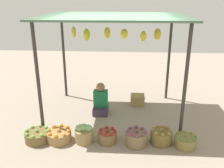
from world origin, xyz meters
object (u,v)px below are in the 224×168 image
object	(u,v)px
basket_oranges	(59,136)
basket_potatoes	(161,137)
basket_green_apples	(37,136)
basket_red_apples	(108,136)
basket_green_chilies	(185,142)
basket_purple_onions	(136,138)
wooden_crate_near_vendor	(137,100)
vendor_person	(101,102)
basket_cabbages	(84,134)

from	to	relation	value
basket_oranges	basket_potatoes	xyz separation A→B (m)	(2.03, 0.05, 0.03)
basket_green_apples	basket_oranges	xyz separation A→B (m)	(0.43, 0.03, 0.00)
basket_green_apples	basket_red_apples	world-z (taller)	basket_red_apples
basket_red_apples	basket_green_chilies	xyz separation A→B (m)	(1.51, -0.06, -0.01)
basket_oranges	basket_potatoes	size ratio (longest dim) A/B	1.18
basket_purple_onions	wooden_crate_near_vendor	size ratio (longest dim) A/B	1.16
wooden_crate_near_vendor	vendor_person	bearing A→B (deg)	-148.93
basket_purple_onions	basket_green_chilies	xyz separation A→B (m)	(0.94, -0.00, -0.04)
basket_green_apples	basket_potatoes	xyz separation A→B (m)	(2.46, 0.09, 0.03)
basket_oranges	wooden_crate_near_vendor	xyz separation A→B (m)	(1.63, 1.85, 0.02)
basket_green_apples	wooden_crate_near_vendor	world-z (taller)	wooden_crate_near_vendor
basket_purple_onions	wooden_crate_near_vendor	bearing A→B (deg)	87.40
vendor_person	basket_cabbages	xyz separation A→B (m)	(-0.19, -1.30, -0.13)
basket_green_apples	basket_oranges	world-z (taller)	basket_oranges
vendor_person	wooden_crate_near_vendor	xyz separation A→B (m)	(0.92, 0.56, -0.17)
vendor_person	basket_red_apples	size ratio (longest dim) A/B	2.08
basket_oranges	basket_purple_onions	xyz separation A→B (m)	(1.54, -0.04, 0.03)
basket_green_apples	basket_red_apples	size ratio (longest dim) A/B	1.32
basket_potatoes	wooden_crate_near_vendor	xyz separation A→B (m)	(-0.41, 1.80, -0.01)
basket_red_apples	basket_potatoes	world-z (taller)	basket_potatoes
vendor_person	basket_green_chilies	size ratio (longest dim) A/B	1.86
basket_oranges	basket_cabbages	size ratio (longest dim) A/B	1.24
basket_green_apples	basket_green_chilies	size ratio (longest dim) A/B	1.18
basket_red_apples	vendor_person	bearing A→B (deg)	102.00
basket_purple_onions	basket_oranges	bearing A→B (deg)	178.45
basket_green_apples	basket_cabbages	bearing A→B (deg)	1.91
basket_cabbages	basket_red_apples	bearing A→B (deg)	2.37
basket_potatoes	wooden_crate_near_vendor	bearing A→B (deg)	102.69
basket_purple_onions	wooden_crate_near_vendor	world-z (taller)	basket_purple_onions
basket_oranges	basket_cabbages	distance (m)	0.51
basket_red_apples	basket_green_apples	bearing A→B (deg)	-177.94
basket_oranges	basket_green_apples	bearing A→B (deg)	-175.39
basket_green_apples	basket_oranges	bearing A→B (deg)	4.61
basket_cabbages	basket_green_apples	bearing A→B (deg)	-178.09
basket_green_apples	basket_oranges	size ratio (longest dim) A/B	1.00
vendor_person	basket_potatoes	world-z (taller)	vendor_person
basket_green_apples	basket_potatoes	bearing A→B (deg)	2.00
basket_cabbages	basket_potatoes	distance (m)	1.52
vendor_person	basket_green_apples	size ratio (longest dim) A/B	1.58
basket_green_chilies	basket_potatoes	bearing A→B (deg)	167.96
vendor_person	basket_red_apples	distance (m)	1.32
vendor_person	wooden_crate_near_vendor	world-z (taller)	vendor_person
basket_red_apples	wooden_crate_near_vendor	distance (m)	1.95
basket_cabbages	basket_green_chilies	distance (m)	1.97
vendor_person	basket_cabbages	world-z (taller)	vendor_person
basket_green_apples	basket_potatoes	size ratio (longest dim) A/B	1.18
basket_oranges	vendor_person	bearing A→B (deg)	61.60
basket_red_apples	basket_potatoes	xyz separation A→B (m)	(1.06, 0.04, 0.02)
basket_potatoes	basket_red_apples	bearing A→B (deg)	-178.07
basket_oranges	basket_potatoes	bearing A→B (deg)	1.45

